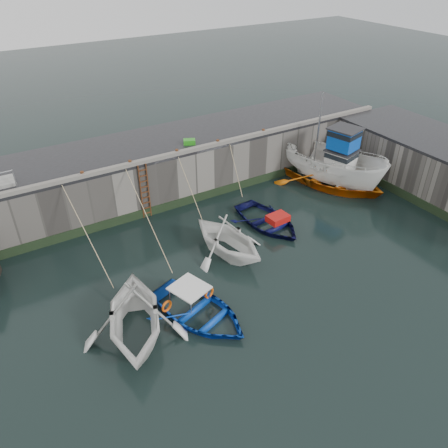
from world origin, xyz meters
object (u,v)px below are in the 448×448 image
boat_near_blacktrim (227,253)px  fish_crate (189,142)px  boat_far_orange (330,176)px  bollard_c (177,152)px  boat_far_white (331,166)px  bollard_a (82,174)px  bollard_d (218,142)px  bollard_e (263,131)px  boat_near_white (137,334)px  bollard_b (130,163)px  ladder (145,192)px  boat_near_navy (267,224)px  boat_near_blue (199,316)px

boat_near_blacktrim → fish_crate: size_ratio=6.72×
boat_far_orange → bollard_c: (-9.31, 2.56, 2.82)m
boat_far_white → fish_crate: boat_far_white is taller
bollard_a → boat_far_orange: bearing=-10.0°
boat_near_blacktrim → bollard_d: 6.99m
bollard_d → bollard_e: 3.20m
boat_near_white → bollard_b: (3.27, 8.19, 3.30)m
ladder → boat_near_blacktrim: bearing=-68.3°
boat_near_navy → boat_near_white: bearing=-161.9°
bollard_e → bollard_b: bearing=180.0°
bollard_c → boat_far_orange: bearing=-15.4°
boat_far_orange → bollard_d: 7.71m
boat_near_blue → fish_crate: bearing=45.0°
boat_near_white → bollard_a: size_ratio=17.90×
boat_near_white → bollard_c: bearing=73.6°
boat_far_white → bollard_e: bearing=128.8°
bollard_a → bollard_b: size_ratio=1.00×
bollard_d → boat_near_blue: bearing=-124.8°
boat_far_orange → bollard_b: boat_far_orange is taller
fish_crate → ladder: bearing=-136.0°
boat_near_blacktrim → boat_near_navy: (3.23, 1.07, 0.00)m
boat_near_blacktrim → bollard_c: 6.43m
fish_crate → bollard_d: size_ratio=2.38×
boat_near_blacktrim → boat_far_white: bearing=6.6°
boat_far_white → bollard_e: 4.82m
fish_crate → bollard_e: size_ratio=2.38×
boat_near_blacktrim → bollard_e: bollard_e is taller
boat_near_blue → boat_far_white: (12.69, 6.04, 1.20)m
bollard_d → bollard_e: (3.20, 0.00, 0.00)m
bollard_b → bollard_c: 2.70m
boat_far_white → boat_near_white: bearing=-174.9°
bollard_c → bollard_d: 2.60m
boat_near_navy → boat_far_white: 6.61m
boat_far_orange → bollard_b: 12.60m
boat_near_blue → bollard_a: bollard_a is taller
boat_near_white → boat_far_orange: size_ratio=0.60×
fish_crate → bollard_e: bearing=13.3°
boat_far_white → bollard_a: boat_far_white is taller
ladder → boat_near_navy: 6.88m
boat_near_white → bollard_e: bollard_e is taller
boat_far_white → fish_crate: bearing=141.8°
fish_crate → bollard_e: (4.57, -0.89, 0.00)m
bollard_c → bollard_a: bearing=180.0°
boat_far_white → bollard_c: boat_far_white is taller
boat_near_navy → bollard_b: (-5.79, 4.44, 3.30)m
bollard_a → boat_near_navy: bearing=-28.2°
boat_far_orange → bollard_d: size_ratio=30.01×
bollard_e → boat_far_white: bearing=-36.1°
boat_far_orange → bollard_d: bearing=142.8°
boat_near_blue → bollard_b: bollard_b is taller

